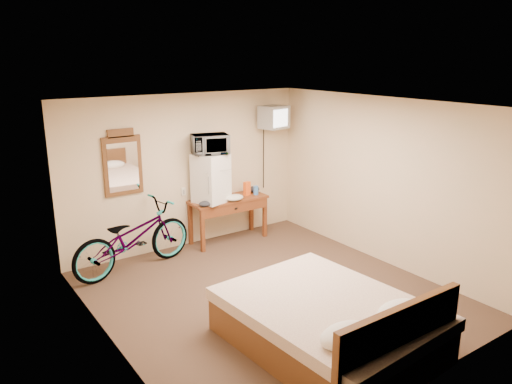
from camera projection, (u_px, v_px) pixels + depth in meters
room at (271, 205)px, 6.29m from camera, size 4.60×4.64×2.50m
desk at (229, 206)px, 8.38m from camera, size 1.34×0.55×0.75m
mini_fridge at (211, 178)px, 8.08m from camera, size 0.61×0.59×0.80m
microwave at (210, 144)px, 7.94m from camera, size 0.65×0.53×0.31m
snack_bag at (247, 188)px, 8.53m from camera, size 0.13×0.09×0.23m
blue_cup at (256, 190)px, 8.57m from camera, size 0.09×0.09×0.15m
cloth_cream at (234, 198)px, 8.22m from camera, size 0.33×0.25×0.10m
cloth_dark_a at (206, 204)px, 7.92m from camera, size 0.23×0.17×0.09m
cloth_dark_b at (253, 189)px, 8.73m from camera, size 0.22×0.18×0.10m
crt_television at (274, 117)px, 8.53m from camera, size 0.51×0.60×0.39m
wall_mirror at (123, 163)px, 7.42m from camera, size 0.59×0.04×1.00m
bicycle at (133, 238)px, 7.27m from camera, size 2.00×1.00×1.01m
bed at (331, 324)px, 5.36m from camera, size 1.81×2.32×0.90m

